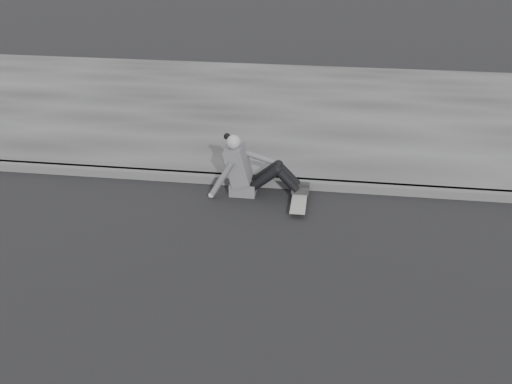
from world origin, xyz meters
TOP-DOWN VIEW (x-y plane):
  - ground at (0.00, 0.00)m, footprint 80.00×80.00m
  - curb at (0.00, 2.58)m, footprint 24.00×0.16m
  - sidewalk at (0.00, 5.60)m, footprint 24.00×6.00m
  - skateboard at (-0.37, 2.07)m, footprint 0.20×0.78m
  - seated_woman at (-1.10, 2.32)m, footprint 1.38×0.46m

SIDE VIEW (x-z plane):
  - ground at x=0.00m, z-range 0.00..0.00m
  - curb at x=0.00m, z-range 0.00..0.12m
  - sidewalk at x=0.00m, z-range 0.00..0.12m
  - skateboard at x=-0.37m, z-range 0.03..0.12m
  - seated_woman at x=-1.10m, z-range -0.08..0.80m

